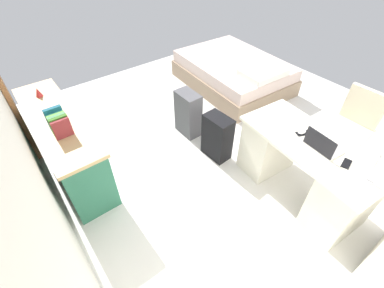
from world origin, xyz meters
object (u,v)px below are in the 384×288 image
object	(u,v)px
computer_mouse	(302,132)
cell_phone_near_laptop	(346,164)
desk	(303,168)
cell_phone_by_mouse	(303,133)
desk_lamp	(375,156)
suitcase_black	(217,137)
office_chair	(348,131)
laptop	(322,145)
suitcase_spare_grey	(188,114)
bed	(233,73)
credenza	(65,144)
figurine_small	(38,92)

from	to	relation	value
computer_mouse	cell_phone_near_laptop	distance (m)	0.51
desk	cell_phone_near_laptop	world-z (taller)	cell_phone_near_laptop
cell_phone_by_mouse	desk_lamp	distance (m)	0.71
cell_phone_by_mouse	suitcase_black	bearing A→B (deg)	45.72
desk_lamp	office_chair	bearing A→B (deg)	-61.93
office_chair	computer_mouse	distance (m)	0.96
desk	laptop	bearing A→B (deg)	167.20
computer_mouse	office_chair	bearing A→B (deg)	-93.88
suitcase_spare_grey	cell_phone_by_mouse	world-z (taller)	cell_phone_by_mouse
suitcase_black	computer_mouse	world-z (taller)	computer_mouse
bed	cell_phone_by_mouse	bearing A→B (deg)	152.08
laptop	cell_phone_by_mouse	world-z (taller)	laptop
office_chair	bed	world-z (taller)	office_chair
computer_mouse	suitcase_black	bearing A→B (deg)	28.72
suitcase_spare_grey	cell_phone_near_laptop	size ratio (longest dim) A/B	4.74
credenza	laptop	bearing A→B (deg)	-137.42
desk	bed	world-z (taller)	desk
office_chair	laptop	distance (m)	1.03
office_chair	desk_lamp	distance (m)	1.26
cell_phone_by_mouse	figurine_small	distance (m)	3.02
cell_phone_near_laptop	cell_phone_by_mouse	distance (m)	0.50
cell_phone_by_mouse	desk_lamp	world-z (taller)	desk_lamp
credenza	figurine_small	bearing A→B (deg)	0.17
bed	cell_phone_by_mouse	world-z (taller)	cell_phone_by_mouse
office_chair	laptop	xyz separation A→B (m)	(-0.11, 0.95, 0.38)
laptop	cell_phone_near_laptop	world-z (taller)	laptop
credenza	laptop	world-z (taller)	laptop
office_chair	cell_phone_by_mouse	bearing A→B (deg)	81.49
office_chair	cell_phone_near_laptop	bearing A→B (deg)	111.25
suitcase_black	credenza	bearing A→B (deg)	56.59
credenza	cell_phone_near_laptop	xyz separation A→B (m)	(-2.29, -1.88, 0.37)
cell_phone_near_laptop	figurine_small	bearing A→B (deg)	20.28
bed	suitcase_black	size ratio (longest dim) A/B	3.26
figurine_small	computer_mouse	bearing A→B (deg)	-139.97
office_chair	figurine_small	world-z (taller)	office_chair
computer_mouse	cell_phone_by_mouse	bearing A→B (deg)	172.30
computer_mouse	figurine_small	world-z (taller)	figurine_small
suitcase_black	computer_mouse	xyz separation A→B (m)	(-0.85, -0.36, 0.46)
desk_lamp	bed	bearing A→B (deg)	-23.57
suitcase_black	cell_phone_near_laptop	size ratio (longest dim) A/B	4.46
desk	suitcase_black	bearing A→B (deg)	17.52
office_chair	suitcase_spare_grey	distance (m)	2.03
office_chair	suitcase_spare_grey	xyz separation A→B (m)	(1.59, 1.25, -0.10)
desk_lamp	figurine_small	world-z (taller)	desk_lamp
desk	suitcase_black	size ratio (longest dim) A/B	2.47
suitcase_black	desk_lamp	size ratio (longest dim) A/B	1.76
desk	suitcase_spare_grey	distance (m)	1.64
cell_phone_near_laptop	desk_lamp	world-z (taller)	desk_lamp
figurine_small	credenza	bearing A→B (deg)	-179.83
bed	figurine_small	world-z (taller)	figurine_small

